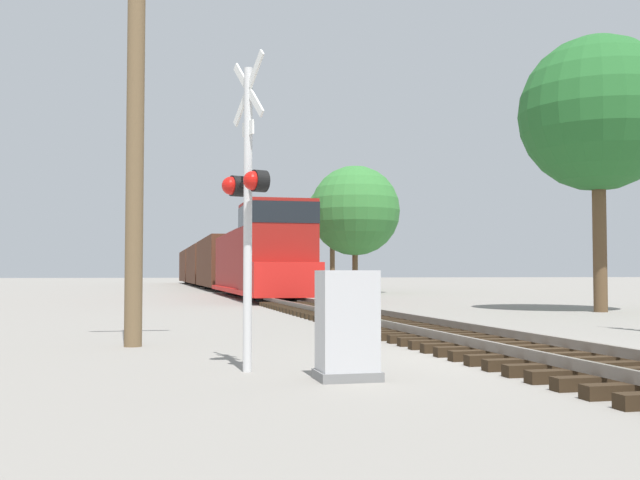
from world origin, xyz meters
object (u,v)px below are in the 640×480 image
(tree_mid_background, at_px, (355,211))
(utility_pole, at_px, (135,128))
(freight_train, at_px, (214,264))
(crossing_signal_near, at_px, (246,193))
(tree_deep_background, at_px, (332,214))
(relay_cabinet, at_px, (347,326))
(tree_far_right, at_px, (598,114))

(tree_mid_background, bearing_deg, utility_pole, -112.21)
(freight_train, relative_size, tree_mid_background, 8.38)
(crossing_signal_near, bearing_deg, tree_mid_background, 143.68)
(freight_train, height_order, utility_pole, utility_pole)
(freight_train, xyz_separation_m, tree_mid_background, (7.88, -18.01, 3.45))
(utility_pole, height_order, tree_deep_background, tree_deep_background)
(crossing_signal_near, distance_m, tree_deep_background, 51.66)
(utility_pole, distance_m, tree_mid_background, 37.00)
(freight_train, distance_m, relay_cabinet, 57.40)
(relay_cabinet, height_order, tree_deep_background, tree_deep_background)
(crossing_signal_near, bearing_deg, freight_train, 157.06)
(crossing_signal_near, distance_m, tree_mid_background, 40.32)
(freight_train, xyz_separation_m, relay_cabinet, (-3.37, -57.29, -1.43))
(tree_deep_background, bearing_deg, relay_cabinet, -103.89)
(freight_train, distance_m, crossing_signal_near, 56.43)
(tree_mid_background, distance_m, tree_deep_background, 11.52)
(crossing_signal_near, distance_m, utility_pole, 4.59)
(crossing_signal_near, relative_size, tree_mid_background, 0.51)
(utility_pole, bearing_deg, tree_mid_background, 67.79)
(crossing_signal_near, bearing_deg, utility_pole, -177.02)
(crossing_signal_near, height_order, relay_cabinet, crossing_signal_near)
(relay_cabinet, distance_m, tree_far_right, 19.99)
(freight_train, bearing_deg, tree_far_right, -77.57)
(tree_far_right, relative_size, tree_mid_background, 1.13)
(relay_cabinet, distance_m, tree_mid_background, 41.15)
(relay_cabinet, xyz_separation_m, tree_far_right, (12.92, 13.91, 6.25))
(freight_train, distance_m, tree_deep_background, 12.02)
(crossing_signal_near, xyz_separation_m, utility_pole, (-1.56, 4.01, 1.60))
(tree_far_right, bearing_deg, freight_train, 102.43)
(freight_train, xyz_separation_m, utility_pole, (-6.09, -52.24, 1.96))
(crossing_signal_near, height_order, tree_deep_background, tree_deep_background)
(tree_far_right, height_order, tree_deep_background, tree_far_right)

